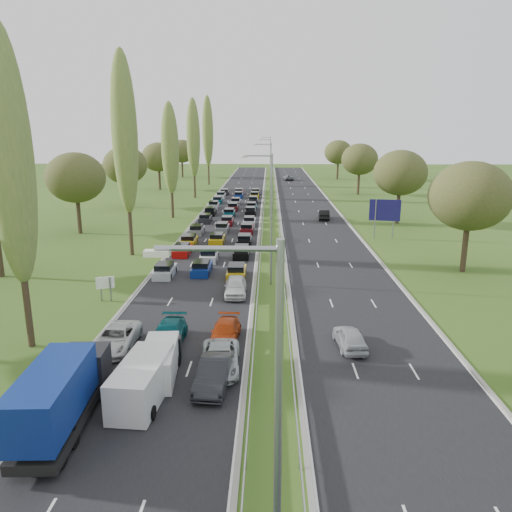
{
  "coord_description": "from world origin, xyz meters",
  "views": [
    {
      "loc": [
        4.28,
        -1.36,
        14.04
      ],
      "look_at": [
        2.96,
        47.91,
        1.5
      ],
      "focal_mm": 35.0,
      "sensor_mm": 36.0,
      "label": 1
    }
  ],
  "objects_px": {
    "white_van_front": "(160,360)",
    "info_sign": "(105,285)",
    "blue_lorry": "(62,394)",
    "direction_sign": "(385,212)",
    "white_van_rear": "(143,380)",
    "near_car_2": "(116,338)"
  },
  "relations": [
    {
      "from": "info_sign",
      "to": "direction_sign",
      "type": "height_order",
      "value": "direction_sign"
    },
    {
      "from": "white_van_front",
      "to": "direction_sign",
      "type": "distance_m",
      "value": 44.12
    },
    {
      "from": "white_van_front",
      "to": "blue_lorry",
      "type": "bearing_deg",
      "value": -127.42
    },
    {
      "from": "info_sign",
      "to": "direction_sign",
      "type": "bearing_deg",
      "value": 41.53
    },
    {
      "from": "blue_lorry",
      "to": "white_van_front",
      "type": "bearing_deg",
      "value": 54.04
    },
    {
      "from": "info_sign",
      "to": "blue_lorry",
      "type": "bearing_deg",
      "value": -78.1
    },
    {
      "from": "direction_sign",
      "to": "near_car_2",
      "type": "bearing_deg",
      "value": -125.8
    },
    {
      "from": "near_car_2",
      "to": "info_sign",
      "type": "relative_size",
      "value": 2.49
    },
    {
      "from": "white_van_front",
      "to": "info_sign",
      "type": "bearing_deg",
      "value": 115.17
    },
    {
      "from": "white_van_front",
      "to": "info_sign",
      "type": "xyz_separation_m",
      "value": [
        -7.39,
        12.98,
        0.39
      ]
    },
    {
      "from": "near_car_2",
      "to": "white_van_front",
      "type": "xyz_separation_m",
      "value": [
        3.71,
        -3.66,
        0.24
      ]
    },
    {
      "from": "white_van_front",
      "to": "info_sign",
      "type": "relative_size",
      "value": 2.26
    },
    {
      "from": "white_van_front",
      "to": "direction_sign",
      "type": "height_order",
      "value": "direction_sign"
    },
    {
      "from": "blue_lorry",
      "to": "white_van_front",
      "type": "xyz_separation_m",
      "value": [
        3.51,
        5.42,
        -0.85
      ]
    },
    {
      "from": "blue_lorry",
      "to": "direction_sign",
      "type": "bearing_deg",
      "value": 57.4
    },
    {
      "from": "white_van_rear",
      "to": "blue_lorry",
      "type": "bearing_deg",
      "value": -133.48
    },
    {
      "from": "info_sign",
      "to": "near_car_2",
      "type": "bearing_deg",
      "value": -68.46
    },
    {
      "from": "white_van_rear",
      "to": "direction_sign",
      "type": "relative_size",
      "value": 1.05
    },
    {
      "from": "near_car_2",
      "to": "direction_sign",
      "type": "xyz_separation_m",
      "value": [
        25.12,
        34.83,
        2.82
      ]
    },
    {
      "from": "near_car_2",
      "to": "direction_sign",
      "type": "relative_size",
      "value": 1.0
    },
    {
      "from": "white_van_rear",
      "to": "info_sign",
      "type": "xyz_separation_m",
      "value": [
        -7.02,
        15.56,
        0.25
      ]
    },
    {
      "from": "white_van_front",
      "to": "info_sign",
      "type": "height_order",
      "value": "info_sign"
    }
  ]
}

